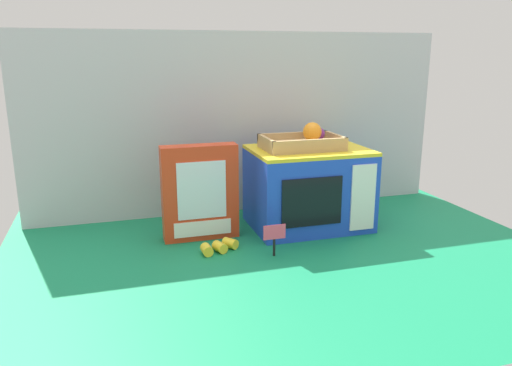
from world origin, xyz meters
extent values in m
plane|color=#147A4C|center=(0.00, 0.00, 0.00)|extent=(1.70, 1.70, 0.00)
cube|color=#B7BABF|center=(0.00, 0.30, 0.34)|extent=(1.61, 0.03, 0.68)
cube|color=blue|center=(0.17, 0.03, 0.13)|extent=(0.40, 0.29, 0.27)
cube|color=yellow|center=(0.17, 0.03, 0.28)|extent=(0.40, 0.29, 0.01)
cube|color=black|center=(0.13, -0.11, 0.13)|extent=(0.21, 0.01, 0.16)
cube|color=white|center=(0.31, -0.11, 0.13)|extent=(0.09, 0.01, 0.23)
cube|color=tan|center=(0.15, 0.04, 0.29)|extent=(0.27, 0.17, 0.02)
cube|color=tan|center=(0.15, -0.04, 0.32)|extent=(0.27, 0.01, 0.02)
cube|color=tan|center=(0.15, 0.12, 0.32)|extent=(0.27, 0.01, 0.02)
cube|color=tan|center=(0.02, 0.04, 0.32)|extent=(0.01, 0.17, 0.02)
cube|color=tan|center=(0.27, 0.04, 0.32)|extent=(0.01, 0.17, 0.02)
sphere|color=orange|center=(0.19, 0.06, 0.34)|extent=(0.07, 0.07, 0.07)
sphere|color=#72287F|center=(0.22, 0.07, 0.33)|extent=(0.05, 0.05, 0.05)
cube|color=red|center=(-0.22, 0.02, 0.16)|extent=(0.25, 0.06, 0.32)
cube|color=silver|center=(-0.22, -0.01, 0.17)|extent=(0.16, 0.00, 0.19)
cube|color=white|center=(-0.22, -0.01, 0.04)|extent=(0.19, 0.00, 0.05)
cylinder|color=black|center=(-0.03, -0.19, 0.03)|extent=(0.01, 0.01, 0.06)
cube|color=#F44C6B|center=(-0.03, -0.20, 0.08)|extent=(0.07, 0.00, 0.05)
cylinder|color=yellow|center=(-0.23, -0.13, 0.02)|extent=(0.03, 0.05, 0.03)
cylinder|color=yellow|center=(-0.18, -0.12, 0.02)|extent=(0.05, 0.05, 0.03)
cylinder|color=yellow|center=(-0.14, -0.10, 0.02)|extent=(0.05, 0.06, 0.03)
camera|label=1|loc=(-0.49, -1.53, 0.60)|focal=34.80mm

